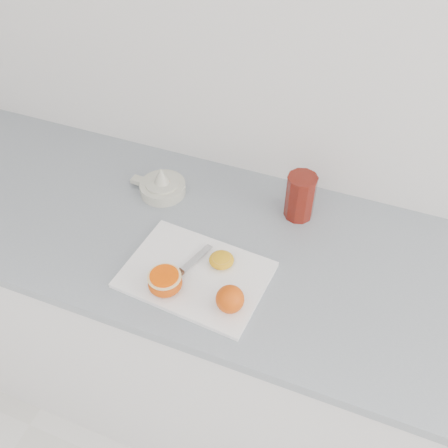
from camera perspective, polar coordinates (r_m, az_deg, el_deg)
name	(u,v)px	position (r m, az deg, el deg)	size (l,w,h in m)	color
counter	(227,335)	(1.65, 0.31, -12.57)	(2.60, 0.64, 0.89)	white
cutting_board	(196,275)	(1.22, -3.28, -5.80)	(0.34, 0.24, 0.01)	white
whole_orange	(230,299)	(1.13, 0.69, -8.59)	(0.07, 0.07, 0.07)	#C64F06
half_orange	(165,282)	(1.18, -6.76, -6.62)	(0.08, 0.08, 0.05)	#C64F06
squeezed_shell	(221,260)	(1.23, -0.29, -4.12)	(0.06, 0.06, 0.03)	orange
paring_knife	(175,277)	(1.21, -5.58, -6.01)	(0.07, 0.18, 0.01)	#442714
citrus_juicer	(162,186)	(1.44, -7.09, 4.35)	(0.17, 0.13, 0.09)	silver
red_tumbler	(300,198)	(1.35, 8.69, 2.96)	(0.08, 0.08, 0.13)	maroon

